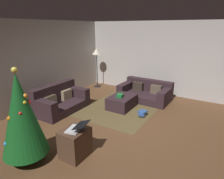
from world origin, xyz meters
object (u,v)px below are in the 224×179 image
corner_lamp (97,54)px  tv_remote (119,94)px  christmas_tree (21,115)px  laptop (77,128)px  couch_left (60,101)px  ottoman (122,102)px  side_table (75,143)px  gift_box (120,96)px  book_stack (143,113)px  couch_right (146,92)px

corner_lamp → tv_remote: bearing=-127.1°
christmas_tree → laptop: 0.99m
couch_left → christmas_tree: bearing=30.5°
ottoman → laptop: size_ratio=2.00×
side_table → christmas_tree: bearing=129.1°
gift_box → couch_left: bearing=123.7°
book_stack → couch_left: bearing=111.1°
ottoman → laptop: laptop is taller
ottoman → corner_lamp: size_ratio=0.57×
gift_box → book_stack: size_ratio=0.68×
couch_left → tv_remote: 1.81m
gift_box → laptop: (-2.43, -0.43, 0.20)m
christmas_tree → book_stack: bearing=-21.0°
side_table → couch_right: bearing=0.4°
christmas_tree → side_table: bearing=-50.9°
christmas_tree → couch_right: bearing=-9.0°
side_table → book_stack: size_ratio=1.76×
side_table → tv_remote: bearing=11.0°
couch_right → tv_remote: (-1.01, 0.49, 0.14)m
side_table → corner_lamp: (3.99, 2.32, 1.06)m
laptop → corner_lamp: 4.69m
ottoman → corner_lamp: corner_lamp is taller
couch_left → christmas_tree: size_ratio=0.90×
couch_right → christmas_tree: christmas_tree is taller
couch_left → tv_remote: bearing=130.8°
laptop → couch_right: bearing=1.2°
laptop → side_table: bearing=103.1°
couch_left → gift_box: couch_left is taller
couch_left → couch_right: (2.19, -1.85, -0.05)m
tv_remote → laptop: size_ratio=0.35×
corner_lamp → ottoman: bearing=-126.6°
ottoman → book_stack: ottoman is taller
book_stack → corner_lamp: corner_lamp is taller
tv_remote → corner_lamp: size_ratio=0.10×
couch_right → ottoman: couch_right is taller
gift_box → tv_remote: size_ratio=1.37×
couch_right → laptop: (-3.62, -0.08, 0.38)m
tv_remote → couch_right: bearing=-44.9°
couch_right → side_table: size_ratio=3.00×
ottoman → side_table: side_table is taller
christmas_tree → corner_lamp: (4.55, 1.63, 0.41)m
gift_box → tv_remote: bearing=35.5°
couch_left → gift_box: 1.81m
book_stack → corner_lamp: 3.44m
ottoman → couch_right: bearing=-17.5°
ottoman → laptop: (-2.53, -0.42, 0.44)m
corner_lamp → laptop: bearing=-149.2°
couch_right → gift_box: 1.26m
gift_box → christmas_tree: size_ratio=0.12×
couch_right → couch_left: bearing=51.8°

